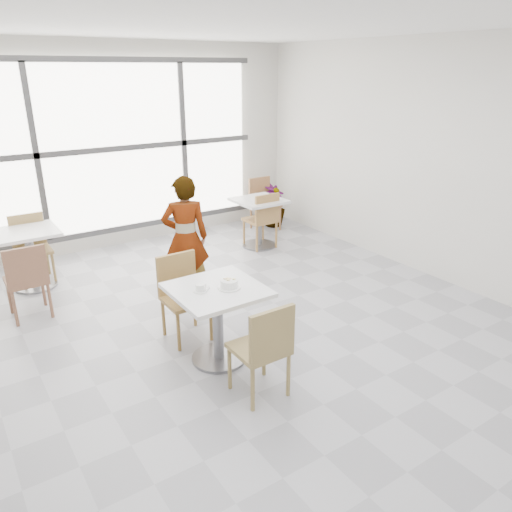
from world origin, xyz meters
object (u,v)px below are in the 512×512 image
person (185,238)px  bg_chair_left_near (27,277)px  bg_table_left (30,251)px  bg_chair_left_far (31,244)px  bg_chair_right_near (263,217)px  bg_chair_right_far (263,200)px  chair_near (264,345)px  bg_table_right (259,216)px  chair_far (182,291)px  oatmeal_bowl (229,284)px  main_table (218,310)px  plant_right (274,206)px  coffee_cup (200,288)px

person → bg_chair_left_near: 1.77m
bg_table_left → bg_chair_left_far: (0.05, 0.23, 0.01)m
bg_chair_right_near → bg_chair_right_far: size_ratio=1.00×
bg_chair_left_far → bg_table_left: bearing=-102.8°
bg_chair_left_far → person: bearing=-46.7°
chair_near → bg_table_right: size_ratio=1.16×
chair_near → bg_chair_left_far: bearing=-73.5°
bg_table_left → chair_far: bearing=-63.9°
bg_table_right → person: bearing=-150.1°
person → bg_table_right: person is taller
chair_near → bg_chair_left_near: same height
oatmeal_bowl → bg_chair_left_near: (-1.41, 1.93, -0.29)m
main_table → bg_chair_left_far: size_ratio=0.92×
bg_chair_left_near → plant_right: bearing=-163.0°
bg_table_right → bg_chair_left_near: size_ratio=0.86×
chair_near → bg_table_left: 3.65m
chair_far → bg_chair_right_far: bearing=42.8°
oatmeal_bowl → bg_table_left: (-1.21, 2.81, -0.31)m
main_table → coffee_cup: coffee_cup is taller
plant_right → person: bearing=-145.7°
main_table → bg_chair_right_far: bearing=49.7°
chair_far → bg_chair_left_near: 1.77m
bg_chair_left_near → main_table: bearing=125.1°
main_table → oatmeal_bowl: oatmeal_bowl is taller
bg_chair_left_far → bg_chair_right_near: size_ratio=1.00×
bg_table_left → bg_chair_left_near: size_ratio=0.86×
bg_chair_left_near → plant_right: bg_chair_left_near is taller
coffee_cup → bg_table_right: bearing=46.8°
oatmeal_bowl → bg_chair_right_near: bg_chair_right_near is taller
bg_chair_left_near → plant_right: (4.22, 1.29, -0.14)m
bg_table_right → bg_chair_left_near: bg_chair_left_near is taller
plant_right → coffee_cup: bearing=-134.3°
person → bg_chair_right_far: person is taller
bg_table_left → main_table: bearing=-68.0°
chair_near → coffee_cup: (-0.19, 0.73, 0.28)m
bg_chair_right_far → bg_chair_right_near: bearing=-124.3°
bg_chair_left_near → bg_table_right: bearing=-170.7°
bg_table_right → main_table: bearing=-130.9°
main_table → plant_right: (2.91, 3.16, -0.16)m
chair_near → bg_chair_left_near: bearing=-62.4°
main_table → bg_table_left: (-1.11, 2.75, -0.04)m
chair_far → plant_right: chair_far is taller
person → bg_chair_left_near: size_ratio=1.71×
bg_chair_left_far → bg_chair_right_far: size_ratio=1.00×
oatmeal_bowl → bg_chair_left_near: size_ratio=0.24×
main_table → bg_table_left: size_ratio=1.07×
bg_table_right → oatmeal_bowl: bearing=-128.9°
oatmeal_bowl → bg_chair_left_far: bearing=110.8°
oatmeal_bowl → bg_chair_right_far: bg_chair_right_far is taller
bg_table_right → bg_chair_right_near: bg_chair_right_near is taller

